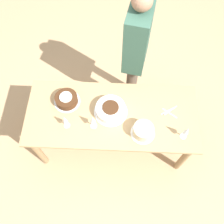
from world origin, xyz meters
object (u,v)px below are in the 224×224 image
Objects in this scene: wine_glass_near at (93,120)px; wine_glass_far at (65,120)px; cake_center_white at (111,110)px; cake_back_decorated at (143,131)px; cake_front_chocolate at (66,99)px; wine_glass_extra at (187,131)px; person_cutting at (136,48)px.

wine_glass_far is at bearing 1.63° from wine_glass_near.
cake_back_decorated is at bearing 145.56° from cake_center_white.
cake_center_white is 0.46m from cake_front_chocolate.
wine_glass_extra reaches higher than cake_back_decorated.
cake_back_decorated is at bearing 16.73° from person_cutting.
cake_back_decorated is at bearing 173.21° from wine_glass_near.
cake_center_white is at bearing -134.60° from wine_glass_near.
cake_front_chocolate is at bearing -16.11° from wine_glass_extra.
cake_front_chocolate is (0.45, -0.10, -0.00)m from cake_center_white.
wine_glass_near is 0.87m from wine_glass_extra.
person_cutting reaches higher than cake_front_chocolate.
cake_back_decorated is 1.26× the size of wine_glass_far.
wine_glass_extra is at bearing 177.58° from cake_back_decorated.
cake_front_chocolate is 1.15× the size of cake_back_decorated.
wine_glass_far is 1.03m from person_cutting.
wine_glass_extra is at bearing 39.92° from person_cutting.
person_cutting is at bearing -143.06° from cake_front_chocolate.
wine_glass_far reaches higher than cake_back_decorated.
person_cutting is at bearing -110.89° from cake_center_white.
cake_center_white is at bearing -34.44° from cake_back_decorated.
cake_back_decorated is (-0.32, 0.22, 0.01)m from cake_center_white.
wine_glass_near is (-0.29, 0.26, 0.09)m from cake_front_chocolate.
wine_glass_extra is (-1.13, 0.07, 0.01)m from wine_glass_far.
wine_glass_far reaches higher than cake_front_chocolate.
wine_glass_extra is (-0.71, 0.23, 0.09)m from cake_center_white.
person_cutting is at bearing -116.88° from wine_glass_near.
wine_glass_far is (0.74, -0.05, 0.07)m from cake_back_decorated.
cake_center_white is 1.74× the size of wine_glass_near.
cake_back_decorated is (-0.77, 0.32, 0.02)m from cake_front_chocolate.
wine_glass_near reaches higher than cake_center_white.
wine_glass_far is (0.42, 0.17, 0.08)m from cake_center_white.
cake_back_decorated reaches higher than cake_front_chocolate.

